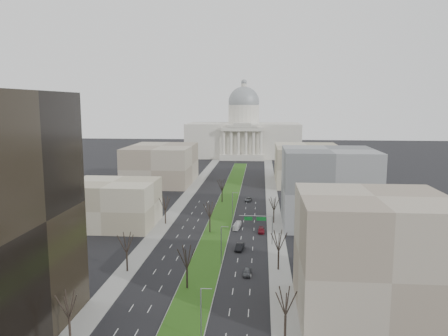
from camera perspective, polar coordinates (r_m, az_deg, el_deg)
The scene contains 28 objects.
ground at distance 169.63m, azimuth 0.42°, elevation -4.53°, with size 600.00×600.00×0.00m, color black.
median at distance 168.63m, azimuth 0.39°, elevation -4.57°, with size 8.00×222.03×0.20m.
sidewalk_left at distance 148.04m, azimuth -7.17°, elevation -6.50°, with size 5.00×330.00×0.15m, color gray.
sidewalk_right at distance 144.94m, azimuth 6.59°, elevation -6.81°, with size 5.00×330.00×0.15m, color gray.
capitol at distance 315.40m, azimuth 2.57°, elevation 4.47°, with size 80.00×46.00×55.00m.
building_beige_left at distance 141.17m, azimuth -14.26°, elevation -4.54°, with size 26.00×22.00×14.00m, color tan.
building_tan_right at distance 83.84m, azimuth 18.80°, elevation -10.86°, with size 26.00×24.00×22.00m, color gray.
building_grey_right at distance 140.83m, azimuth 13.44°, elevation -2.46°, with size 28.00×26.00×24.00m, color slate.
building_far_left at distance 212.34m, azimuth -8.17°, elevation 0.48°, with size 30.00×40.00×18.00m, color gray.
building_far_right at distance 212.94m, azimuth 10.82°, elevation 0.44°, with size 30.00×40.00×18.00m, color tan.
tree_left_near at distance 76.45m, azimuth -19.66°, elevation -16.37°, with size 5.10×5.10×9.18m.
tree_left_mid at distance 102.41m, azimuth -12.63°, elevation -9.43°, with size 5.40×5.40×9.72m.
tree_left_far at distance 139.72m, azimuth -7.70°, elevation -4.55°, with size 5.28×5.28×9.50m.
tree_right_near at distance 73.92m, azimuth 8.07°, elevation -16.77°, with size 5.16×5.16×9.29m.
tree_right_mid at distance 101.70m, azimuth 7.17°, elevation -9.32°, with size 5.52×5.52×9.94m.
tree_right_far at distance 140.45m, azimuth 6.55°, elevation -4.59°, with size 5.04×5.04×9.07m.
tree_median_a at distance 91.54m, azimuth -4.89°, elevation -11.43°, with size 5.40×5.40×9.72m.
tree_median_b at distance 129.48m, azimuth -1.87°, elevation -5.45°, with size 5.40×5.40×9.72m.
tree_median_c at distance 168.37m, azimuth -0.26°, elevation -2.20°, with size 5.40×5.40×9.72m.
streetlamp_median_a at distance 73.41m, azimuth -2.99°, elevation -18.51°, with size 1.90×0.20×9.16m.
streetlamp_median_b at distance 105.59m, azimuth -0.34°, elevation -9.92°, with size 1.90×0.20×9.16m.
streetlamp_median_c at distance 143.99m, azimuth 1.13°, elevation -4.92°, with size 1.90×0.20×9.16m.
mast_arm_signs at distance 119.19m, azimuth 5.03°, elevation -7.15°, with size 9.12×0.24×8.09m.
car_grey_near at distance 100.32m, azimuth 3.05°, elevation -13.42°, with size 1.71×4.25×1.45m, color #4D4F55.
car_black at distance 116.17m, azimuth 2.05°, elevation -10.25°, with size 1.81×5.20×1.71m, color black.
car_red at distance 131.29m, azimuth 4.89°, elevation -8.14°, with size 1.88×4.63×1.34m, color maroon.
car_grey_far at distance 171.96m, azimuth 3.19°, elevation -4.13°, with size 2.30×5.00×1.39m, color #4C4F53.
box_van at distance 135.00m, azimuth 1.71°, elevation -7.52°, with size 1.59×6.81×1.90m, color white.
Camera 1 is at (13.00, -44.80, 38.05)m, focal length 35.00 mm.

